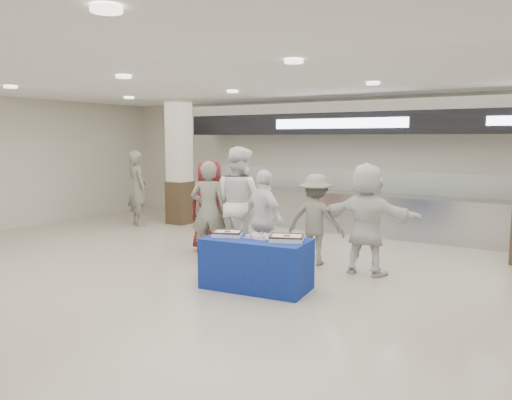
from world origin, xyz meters
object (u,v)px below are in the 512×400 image
Objects in this scene: civilian_maroon at (210,206)px; soldier_bg at (137,188)px; display_table at (256,264)px; cupcake_tray at (258,236)px; sheet_cake_left at (227,233)px; soldier_b at (316,219)px; soldier_a at (209,211)px; chef_short at (264,219)px; civilian_white at (367,219)px; chef_tall at (239,203)px; sheet_cake_right at (287,238)px.

soldier_bg is (-3.34, 1.37, 0.05)m from civilian_maroon.
display_table is 3.86× the size of cupcake_tray.
cupcake_tray is 6.19m from soldier_bg.
sheet_cake_left is 1.94m from soldier_b.
cupcake_tray is (0.49, 0.09, -0.01)m from sheet_cake_left.
soldier_bg reaches higher than civilian_maroon.
soldier_a reaches higher than chef_short.
sheet_cake_left is 0.28× the size of civilian_white.
soldier_bg reaches higher than soldier_b.
sheet_cake_left is 2.32m from civilian_maroon.
display_table is 0.75× the size of chef_tall.
soldier_bg reaches higher than chef_short.
sheet_cake_right is at bearing 150.88° from chef_tall.
chef_tall is at bearing 9.35° from soldier_b.
sheet_cake_right reaches higher than sheet_cake_left.
civilian_white reaches higher than civilian_maroon.
civilian_white is at bearing 46.48° from sheet_cake_left.
civilian_white is (2.78, 0.57, 0.01)m from soldier_a.
civilian_white reaches higher than sheet_cake_left.
soldier_b is at bearing -9.76° from civilian_white.
soldier_bg is at bearing -31.87° from civilian_maroon.
sheet_cake_left is 5.81m from soldier_bg.
soldier_bg is at bearing 148.35° from sheet_cake_left.
soldier_bg reaches higher than sheet_cake_right.
cupcake_tray is at bearing 10.52° from sheet_cake_left.
display_table is at bearing 123.86° from soldier_a.
chef_tall is (-1.71, 1.31, 0.23)m from sheet_cake_right.
display_table is 0.64m from sheet_cake_left.
sheet_cake_right is 2.96m from civilian_maroon.
soldier_b is at bearing 72.13° from sheet_cake_left.
soldier_b is (1.37, 0.39, -0.23)m from chef_tall.
sheet_cake_right is 0.36× the size of soldier_b.
civilian_white is at bearing 66.68° from sheet_cake_right.
sheet_cake_left is at bearing 113.35° from chef_short.
sheet_cake_left is at bearing -169.48° from cupcake_tray.
soldier_a is 0.88× the size of chef_tall.
soldier_bg reaches higher than display_table.
chef_tall reaches higher than soldier_a.
chef_tall reaches higher than chef_short.
soldier_a is at bearing 22.35° from chef_short.
sheet_cake_right is 0.31× the size of civilian_white.
soldier_a is 2.84m from civilian_white.
civilian_white is at bearing -166.54° from chef_tall.
chef_short reaches higher than sheet_cake_right.
sheet_cake_right is at bearing 66.92° from civilian_white.
cupcake_tray is 0.22× the size of civilian_maroon.
civilian_maroon is at bearing 2.63° from chef_short.
display_table is 1.99m from chef_tall.
civilian_white reaches higher than soldier_a.
cupcake_tray is at bearing 141.05° from chef_tall.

